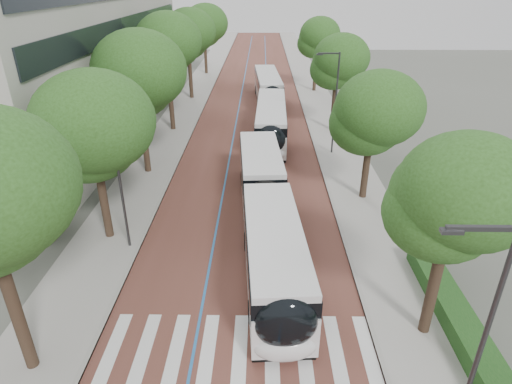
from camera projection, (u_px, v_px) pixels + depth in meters
ground at (233, 369)px, 15.93m from camera, size 160.00×160.00×0.00m
road at (254, 99)px, 51.69m from camera, size 11.00×140.00×0.02m
sidewalk_left at (192, 98)px, 51.76m from camera, size 4.00×140.00×0.12m
sidewalk_right at (316, 98)px, 51.57m from camera, size 4.00×140.00×0.12m
kerb_left at (208, 98)px, 51.74m from camera, size 0.20×140.00×0.14m
kerb_right at (300, 98)px, 51.59m from camera, size 0.20×140.00×0.14m
zebra_crossing at (240, 348)px, 16.81m from camera, size 10.55×3.60×0.01m
lane_line_left at (241, 98)px, 51.70m from camera, size 0.12×126.00×0.01m
lane_line_right at (267, 99)px, 51.66m from camera, size 0.12×126.00×0.01m
office_building at (33, 54)px, 38.08m from camera, size 18.11×40.00×14.00m
hedge at (482, 362)px, 15.58m from camera, size 1.20×14.00×0.80m
streetlight_near at (478, 335)px, 11.01m from camera, size 1.82×0.20×8.00m
streetlight_far at (334, 96)px, 33.36m from camera, size 1.82×0.20×8.00m
lamp_post_left at (119, 178)px, 21.32m from camera, size 0.14×0.14×8.00m
trees_left at (163, 59)px, 36.69m from camera, size 6.45×61.04×10.05m
trees_right at (349, 81)px, 32.86m from camera, size 5.34×46.86×8.45m
lead_bus at (267, 216)px, 22.93m from camera, size 3.76×18.52×3.20m
bus_queued_0 at (271, 123)px, 37.67m from camera, size 2.83×12.46×3.20m
bus_queued_1 at (268, 88)px, 49.45m from camera, size 3.30×12.53×3.20m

